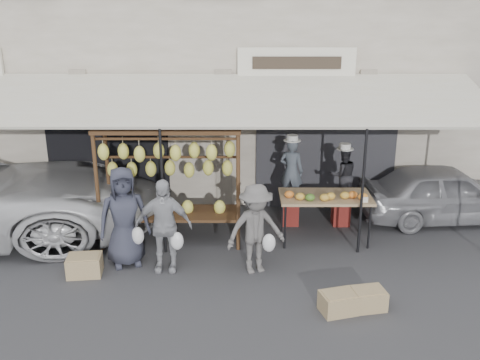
# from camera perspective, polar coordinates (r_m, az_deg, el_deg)

# --- Properties ---
(ground_plane) EXTENTS (90.00, 90.00, 0.00)m
(ground_plane) POSITION_cam_1_polar(r_m,az_deg,el_deg) (8.81, -2.38, -10.99)
(ground_plane) COLOR #2D2D30
(shophouse) EXTENTS (24.00, 6.15, 7.30)m
(shophouse) POSITION_cam_1_polar(r_m,az_deg,el_deg) (14.17, -1.44, 15.79)
(shophouse) COLOR beige
(shophouse) RESTS_ON ground_plane
(awning) EXTENTS (10.00, 2.35, 2.92)m
(awning) POSITION_cam_1_polar(r_m,az_deg,el_deg) (10.10, -1.98, 8.47)
(awning) COLOR beige
(awning) RESTS_ON ground_plane
(banana_rack) EXTENTS (2.60, 0.90, 2.24)m
(banana_rack) POSITION_cam_1_polar(r_m,az_deg,el_deg) (9.76, -7.55, 1.90)
(banana_rack) COLOR #452D17
(banana_rack) RESTS_ON ground_plane
(produce_table) EXTENTS (1.70, 0.90, 1.04)m
(produce_table) POSITION_cam_1_polar(r_m,az_deg,el_deg) (10.03, 9.13, -1.88)
(produce_table) COLOR tan
(produce_table) RESTS_ON ground_plane
(vendor_left) EXTENTS (0.56, 0.45, 1.32)m
(vendor_left) POSITION_cam_1_polar(r_m,az_deg,el_deg) (10.65, 5.49, 0.94)
(vendor_left) COLOR #464E58
(vendor_left) RESTS_ON stool_left
(vendor_right) EXTENTS (0.60, 0.50, 1.15)m
(vendor_right) POSITION_cam_1_polar(r_m,az_deg,el_deg) (10.81, 10.94, 0.50)
(vendor_right) COLOR #232327
(vendor_right) RESTS_ON stool_right
(customer_left) EXTENTS (0.99, 0.80, 1.75)m
(customer_left) POSITION_cam_1_polar(r_m,az_deg,el_deg) (9.27, -12.26, -3.86)
(customer_left) COLOR #2E303E
(customer_left) RESTS_ON ground_plane
(customer_mid) EXTENTS (0.95, 0.40, 1.61)m
(customer_mid) POSITION_cam_1_polar(r_m,az_deg,el_deg) (8.98, -8.16, -4.82)
(customer_mid) COLOR #A2A3A7
(customer_mid) RESTS_ON ground_plane
(customer_right) EXTENTS (1.13, 0.87, 1.55)m
(customer_right) POSITION_cam_1_polar(r_m,az_deg,el_deg) (8.84, 1.68, -5.26)
(customer_right) COLOR #5C5957
(customer_right) RESTS_ON ground_plane
(stool_left) EXTENTS (0.38, 0.38, 0.47)m
(stool_left) POSITION_cam_1_polar(r_m,az_deg,el_deg) (10.95, 5.34, -3.52)
(stool_left) COLOR maroon
(stool_left) RESTS_ON ground_plane
(stool_right) EXTENTS (0.35, 0.35, 0.48)m
(stool_right) POSITION_cam_1_polar(r_m,az_deg,el_deg) (11.08, 10.69, -3.49)
(stool_right) COLOR maroon
(stool_right) RESTS_ON ground_plane
(crate_near_a) EXTENTS (0.59, 0.51, 0.30)m
(crate_near_a) POSITION_cam_1_polar(r_m,az_deg,el_deg) (8.15, 10.44, -12.76)
(crate_near_a) COLOR tan
(crate_near_a) RESTS_ON ground_plane
(crate_near_b) EXTENTS (0.56, 0.47, 0.30)m
(crate_near_b) POSITION_cam_1_polar(r_m,az_deg,el_deg) (8.33, 13.44, -12.23)
(crate_near_b) COLOR tan
(crate_near_b) RESTS_ON ground_plane
(crate_far) EXTENTS (0.60, 0.48, 0.33)m
(crate_far) POSITION_cam_1_polar(r_m,az_deg,el_deg) (9.37, -16.23, -8.73)
(crate_far) COLOR tan
(crate_far) RESTS_ON ground_plane
(sedan) EXTENTS (3.59, 1.69, 1.19)m
(sedan) POSITION_cam_1_polar(r_m,az_deg,el_deg) (11.75, 21.03, -1.30)
(sedan) COLOR gray
(sedan) RESTS_ON ground_plane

